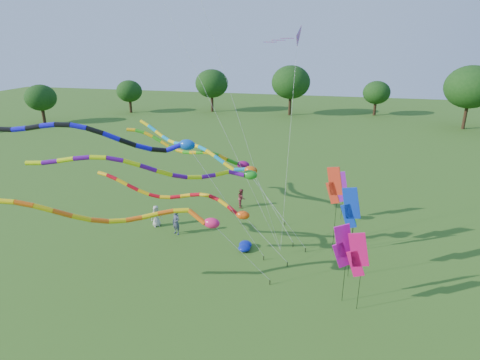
% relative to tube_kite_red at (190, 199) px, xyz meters
% --- Properties ---
extents(ground, '(160.00, 160.00, 0.00)m').
position_rel_tube_kite_red_xyz_m(ground, '(3.28, -3.26, -3.62)').
color(ground, '#315B18').
rests_on(ground, ground).
extents(tree_ring, '(118.45, 115.81, 9.71)m').
position_rel_tube_kite_red_xyz_m(tree_ring, '(1.61, -4.38, 2.19)').
color(tree_ring, '#382314').
rests_on(tree_ring, ground).
extents(tube_kite_red, '(12.39, 1.22, 5.55)m').
position_rel_tube_kite_red_xyz_m(tube_kite_red, '(0.00, 0.00, 0.00)').
color(tube_kite_red, black).
rests_on(tube_kite_red, ground).
extents(tube_kite_orange, '(13.74, 5.34, 6.68)m').
position_rel_tube_kite_red_xyz_m(tube_kite_orange, '(-1.46, -5.30, 1.11)').
color(tube_kite_orange, black).
rests_on(tube_kite_orange, ground).
extents(tube_kite_purple, '(14.24, 6.45, 8.03)m').
position_rel_tube_kite_red_xyz_m(tube_kite_purple, '(-0.20, -2.14, 2.63)').
color(tube_kite_purple, black).
rests_on(tube_kite_purple, ground).
extents(tube_kite_blue, '(14.94, 4.98, 9.77)m').
position_rel_tube_kite_red_xyz_m(tube_kite_blue, '(-3.26, -3.21, 4.57)').
color(tube_kite_blue, black).
rests_on(tube_kite_blue, ground).
extents(tube_kite_cyan, '(13.22, 5.97, 7.33)m').
position_rel_tube_kite_red_xyz_m(tube_kite_cyan, '(-0.60, 4.84, 1.75)').
color(tube_kite_cyan, black).
rests_on(tube_kite_cyan, ground).
extents(tube_kite_green, '(12.99, 2.08, 6.90)m').
position_rel_tube_kite_red_xyz_m(tube_kite_green, '(-1.26, 6.03, 1.32)').
color(tube_kite_green, black).
rests_on(tube_kite_green, ground).
extents(delta_kite_high_c, '(3.00, 5.99, 14.32)m').
position_rel_tube_kite_red_xyz_m(delta_kite_high_c, '(5.74, 5.90, 9.70)').
color(delta_kite_high_c, black).
rests_on(delta_kite_high_c, ground).
extents(banner_pole_magenta_b, '(1.16, 0.15, 4.38)m').
position_rel_tube_kite_red_xyz_m(banner_pole_magenta_b, '(10.13, -3.79, -0.50)').
color(banner_pole_magenta_b, black).
rests_on(banner_pole_magenta_b, ground).
extents(banner_pole_magenta_a, '(1.12, 0.46, 4.56)m').
position_rel_tube_kite_red_xyz_m(banner_pole_magenta_a, '(9.40, -3.39, -0.32)').
color(banner_pole_magenta_a, black).
rests_on(banner_pole_magenta_a, ground).
extents(banner_pole_violet, '(1.16, 0.09, 3.88)m').
position_rel_tube_kite_red_xyz_m(banner_pole_violet, '(9.34, 7.13, -0.99)').
color(banner_pole_violet, black).
rests_on(banner_pole_violet, ground).
extents(banner_pole_red, '(1.12, 0.47, 5.81)m').
position_rel_tube_kite_red_xyz_m(banner_pole_red, '(8.81, 2.06, 0.91)').
color(banner_pole_red, black).
rests_on(banner_pole_red, ground).
extents(banner_pole_green, '(1.11, 0.49, 4.25)m').
position_rel_tube_kite_red_xyz_m(banner_pole_green, '(10.00, 2.16, -0.63)').
color(banner_pole_green, black).
rests_on(banner_pole_green, ground).
extents(banner_pole_blue_b, '(1.15, 0.32, 5.58)m').
position_rel_tube_kite_red_xyz_m(banner_pole_blue_b, '(9.75, -0.77, 0.69)').
color(banner_pole_blue_b, black).
rests_on(banner_pole_blue_b, ground).
extents(blue_nylon_heap, '(1.15, 1.38, 0.46)m').
position_rel_tube_kite_red_xyz_m(blue_nylon_heap, '(3.39, 0.78, -3.40)').
color(blue_nylon_heap, '#0B1D9A').
rests_on(blue_nylon_heap, ground).
extents(person_a, '(0.94, 0.90, 1.62)m').
position_rel_tube_kite_red_xyz_m(person_a, '(-3.73, 2.75, -2.81)').
color(person_a, beige).
rests_on(person_a, ground).
extents(person_b, '(0.79, 0.68, 1.82)m').
position_rel_tube_kite_red_xyz_m(person_b, '(-1.83, 1.91, -2.71)').
color(person_b, '#3F4458').
rests_on(person_b, ground).
extents(person_c, '(0.80, 0.91, 1.57)m').
position_rel_tube_kite_red_xyz_m(person_c, '(1.58, 7.69, -2.84)').
color(person_c, maroon).
rests_on(person_c, ground).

